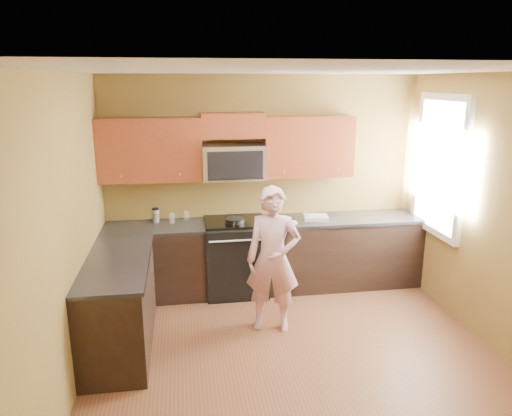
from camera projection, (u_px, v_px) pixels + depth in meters
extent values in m
plane|color=brown|center=(298.00, 362.00, 4.56)|extent=(4.00, 4.00, 0.00)
plane|color=white|center=(305.00, 70.00, 3.86)|extent=(4.00, 4.00, 0.00)
plane|color=brown|center=(263.00, 182.00, 6.11)|extent=(4.00, 0.00, 4.00)
plane|color=brown|center=(403.00, 350.00, 2.30)|extent=(4.00, 0.00, 4.00)
plane|color=brown|center=(65.00, 240.00, 3.91)|extent=(0.00, 4.00, 4.00)
plane|color=brown|center=(505.00, 218.00, 4.51)|extent=(0.00, 4.00, 4.00)
cube|color=black|center=(267.00, 257.00, 6.06)|extent=(4.00, 0.60, 0.88)
cube|color=black|center=(120.00, 305.00, 4.76)|extent=(0.60, 1.60, 0.88)
cube|color=black|center=(267.00, 222.00, 5.94)|extent=(4.00, 0.62, 0.04)
cube|color=black|center=(117.00, 262.00, 4.64)|extent=(0.62, 1.60, 0.04)
cube|color=maroon|center=(233.00, 125.00, 5.70)|extent=(0.76, 0.33, 0.30)
imported|color=#D06880|center=(273.00, 260.00, 5.01)|extent=(0.65, 0.51, 1.57)
cube|color=#B27F47|center=(308.00, 219.00, 5.98)|extent=(0.11, 0.11, 0.01)
ellipsoid|color=silver|center=(293.00, 223.00, 5.75)|extent=(0.11, 0.12, 0.06)
ellipsoid|color=silver|center=(309.00, 217.00, 5.96)|extent=(0.16, 0.17, 0.07)
cube|color=silver|center=(316.00, 217.00, 5.99)|extent=(0.34, 0.29, 0.05)
cylinder|color=silver|center=(156.00, 219.00, 5.82)|extent=(0.08, 0.08, 0.12)
cylinder|color=silver|center=(186.00, 215.00, 5.98)|extent=(0.08, 0.08, 0.12)
cylinder|color=silver|center=(172.00, 218.00, 5.83)|extent=(0.07, 0.07, 0.12)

